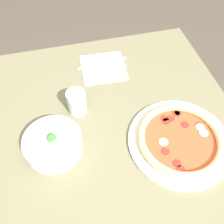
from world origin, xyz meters
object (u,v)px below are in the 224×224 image
at_px(bowl, 53,143).
at_px(knife, 104,63).
at_px(fork, 105,71).
at_px(pizza, 180,140).
at_px(glass, 77,102).

relative_size(bowl, knife, 0.87).
bearing_deg(fork, knife, -103.85).
bearing_deg(knife, pizza, 104.41).
relative_size(fork, glass, 2.05).
relative_size(fork, knife, 0.88).
bearing_deg(bowl, glass, -36.11).
distance_m(bowl, glass, 0.18).
bearing_deg(pizza, glass, 54.88).
distance_m(pizza, knife, 0.47).
bearing_deg(fork, glass, 44.69).
distance_m(pizza, fork, 0.43).
xyz_separation_m(bowl, glass, (0.14, -0.10, 0.01)).
bearing_deg(pizza, bowl, 79.39).
bearing_deg(bowl, knife, -34.89).
bearing_deg(glass, pizza, -125.12).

